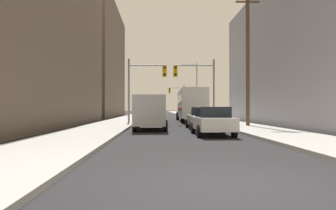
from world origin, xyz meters
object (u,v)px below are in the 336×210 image
Objects in this scene: cargo_van_silver at (151,111)px; sedan_navy at (153,115)px; traffic_signal_near_right at (196,80)px; sedan_grey at (156,113)px; sedan_beige at (201,118)px; sedan_white at (212,121)px; sedan_blue at (155,114)px; traffic_signal_near_left at (145,80)px; traffic_signal_far_right at (177,95)px; city_bus at (191,104)px.

cargo_van_silver reaches higher than sedan_navy.
cargo_van_silver is at bearing -117.80° from traffic_signal_near_right.
sedan_grey is at bearing 89.30° from sedan_navy.
traffic_signal_near_right is (0.52, 6.91, 3.27)m from sedan_beige.
traffic_signal_near_right is at bearing 86.72° from sedan_white.
cargo_van_silver reaches higher than sedan_white.
traffic_signal_near_left is at bearing -94.37° from sedan_blue.
cargo_van_silver is 1.24× the size of sedan_white.
sedan_navy is 0.70× the size of traffic_signal_near_right.
sedan_white is 1.00× the size of sedan_navy.
sedan_beige is (3.54, 0.79, -0.52)m from cargo_van_silver.
sedan_white is 0.70× the size of traffic_signal_far_right.
traffic_signal_near_left is at bearing 94.75° from cargo_van_silver.
traffic_signal_far_right reaches higher than sedan_navy.
cargo_van_silver is 0.87× the size of traffic_signal_near_right.
traffic_signal_far_right reaches higher than city_bus.
city_bus is 1.93× the size of traffic_signal_far_right.
cargo_van_silver is 0.87× the size of traffic_signal_far_right.
traffic_signal_far_right is at bearing 81.26° from sedan_navy.
sedan_beige is at bearing 88.08° from sedan_white.
city_bus is at bearing -54.41° from sedan_blue.
cargo_van_silver is 1.25× the size of sedan_navy.
sedan_white is 0.70× the size of traffic_signal_near_left.
cargo_van_silver is 10.56m from sedan_navy.
sedan_grey is at bearing 87.59° from traffic_signal_near_left.
sedan_white is 12.60m from traffic_signal_near_right.
sedan_blue is at bearing 125.59° from city_bus.
sedan_navy is at bearing -91.12° from sedan_blue.
cargo_van_silver is 3.67m from sedan_beige.
traffic_signal_near_right is (4.70, 0.00, 0.01)m from traffic_signal_near_left.
traffic_signal_near_right is (4.06, 7.71, 2.76)m from cargo_van_silver.
sedan_white is 0.99× the size of sedan_grey.
traffic_signal_near_right is at bearing 0.00° from traffic_signal_near_left.
sedan_beige is at bearing -58.81° from traffic_signal_near_left.
sedan_grey is at bearing -112.97° from traffic_signal_far_right.
traffic_signal_near_left is (-0.83, -10.90, 3.26)m from sedan_blue.
cargo_van_silver is at bearing -85.25° from traffic_signal_near_left.
cargo_van_silver is 5.59m from sedan_white.
cargo_van_silver reaches higher than sedan_blue.
sedan_beige is 18.13m from sedan_blue.
traffic_signal_near_right reaches higher than sedan_grey.
traffic_signal_near_left is (-0.90, -21.51, 3.26)m from sedan_grey.
sedan_white is at bearing -93.28° from traffic_signal_near_right.
sedan_beige is 1.01× the size of sedan_navy.
city_bus reaches higher than sedan_navy.
traffic_signal_far_right reaches higher than sedan_blue.
traffic_signal_near_right is (3.80, -21.51, 3.27)m from sedan_grey.
traffic_signal_near_right is 1.00× the size of traffic_signal_far_right.
sedan_blue is 12.02m from traffic_signal_near_right.
sedan_beige is 0.71× the size of traffic_signal_near_right.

